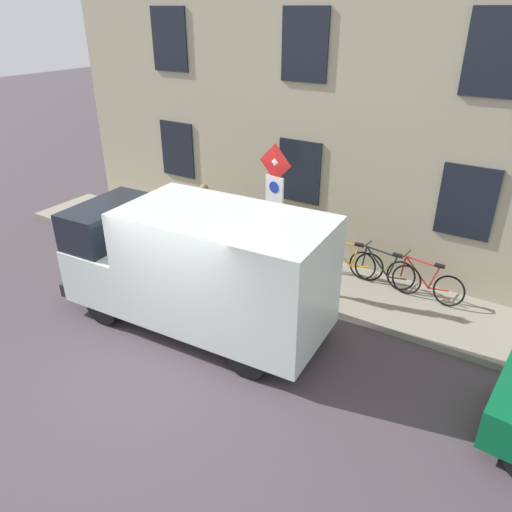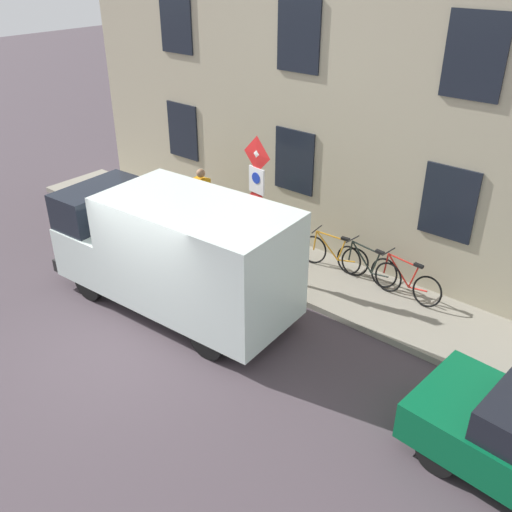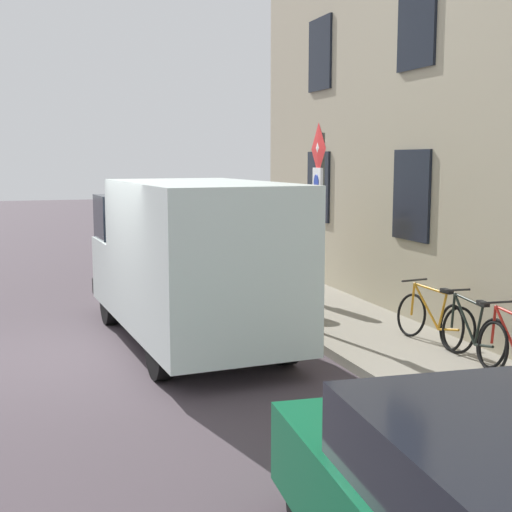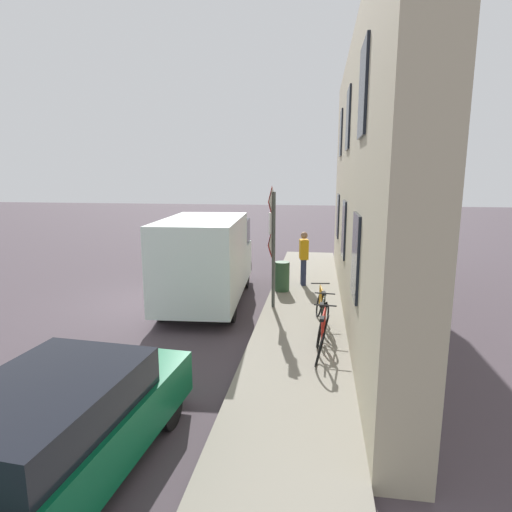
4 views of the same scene
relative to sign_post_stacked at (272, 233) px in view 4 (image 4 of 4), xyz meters
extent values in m
plane|color=#463C42|center=(-3.25, 0.42, -2.14)|extent=(80.00, 80.00, 0.00)
cube|color=gray|center=(0.84, 0.42, -2.07)|extent=(2.09, 15.83, 0.14)
cube|color=tan|center=(2.24, 0.42, 1.34)|extent=(0.70, 13.83, 6.95)
cube|color=black|center=(1.87, -3.38, 0.08)|extent=(0.06, 1.10, 1.50)
cube|color=black|center=(1.87, 0.42, 0.08)|extent=(0.06, 1.10, 1.50)
cube|color=black|center=(1.87, 4.22, 0.08)|extent=(0.06, 1.10, 1.50)
cube|color=black|center=(1.87, -3.38, 2.87)|extent=(0.06, 1.10, 1.50)
cube|color=black|center=(1.87, 0.42, 2.87)|extent=(0.06, 1.10, 1.50)
cube|color=black|center=(1.87, 4.22, 2.87)|extent=(0.06, 1.10, 1.50)
cylinder|color=#474C47|center=(0.05, -0.01, -0.47)|extent=(0.09, 0.09, 3.07)
pyramid|color=silver|center=(-0.03, 0.00, 0.82)|extent=(0.11, 0.50, 0.50)
pyramid|color=red|center=(-0.03, 0.00, 0.82)|extent=(0.10, 0.56, 0.56)
cube|color=white|center=(-0.01, 0.00, 0.27)|extent=(0.10, 0.44, 0.56)
cylinder|color=#1933B2|center=(-0.04, 0.00, 0.33)|extent=(0.04, 0.24, 0.24)
pyramid|color=silver|center=(-0.03, 0.00, -0.28)|extent=(0.11, 0.50, 0.50)
pyramid|color=red|center=(-0.03, 0.00, -0.28)|extent=(0.10, 0.56, 0.56)
cube|color=silver|center=(-1.86, -0.06, -0.73)|extent=(2.25, 3.92, 2.18)
cube|color=silver|center=(-2.03, 2.54, -1.27)|extent=(2.09, 1.53, 1.10)
cube|color=black|center=(-2.04, 2.75, -0.37)|extent=(1.98, 1.10, 0.84)
cube|color=black|center=(-2.08, 3.29, -1.64)|extent=(2.01, 0.29, 0.28)
cylinder|color=black|center=(-2.89, 2.24, -1.76)|extent=(0.27, 0.77, 0.76)
cylinder|color=black|center=(-1.13, 2.36, -1.76)|extent=(0.27, 0.77, 0.76)
cylinder|color=black|center=(-2.67, -1.08, -1.76)|extent=(0.27, 0.77, 0.76)
cylinder|color=black|center=(-0.92, -0.96, -1.76)|extent=(0.27, 0.77, 0.76)
cube|color=#095831|center=(-1.75, -6.78, -1.56)|extent=(2.05, 4.12, 0.64)
cube|color=black|center=(-1.77, -6.98, -1.06)|extent=(1.79, 2.51, 0.60)
cylinder|color=black|center=(-2.43, -5.41, -1.84)|extent=(0.22, 0.61, 0.60)
cylinder|color=black|center=(-0.88, -5.52, -1.84)|extent=(0.22, 0.61, 0.60)
torus|color=black|center=(1.39, -2.43, -1.67)|extent=(0.24, 0.67, 0.65)
torus|color=black|center=(1.29, -3.48, -1.67)|extent=(0.24, 0.67, 0.65)
cylinder|color=red|center=(1.35, -2.77, -1.47)|extent=(0.09, 0.60, 0.60)
cylinder|color=red|center=(1.35, -2.84, -1.19)|extent=(0.10, 0.73, 0.07)
cylinder|color=red|center=(1.32, -3.13, -1.48)|extent=(0.05, 0.19, 0.55)
cylinder|color=red|center=(1.31, -3.27, -1.71)|extent=(0.08, 0.43, 0.12)
cylinder|color=red|center=(1.38, -2.46, -1.42)|extent=(0.04, 0.09, 0.50)
cube|color=black|center=(1.31, -3.20, -1.17)|extent=(0.10, 0.21, 0.06)
cylinder|color=#262626|center=(1.38, -2.48, -1.13)|extent=(0.46, 0.07, 0.03)
torus|color=black|center=(1.39, -1.54, -1.67)|extent=(0.18, 0.67, 0.66)
torus|color=black|center=(1.29, -2.59, -1.67)|extent=(0.18, 0.67, 0.66)
cylinder|color=black|center=(1.36, -1.88, -1.47)|extent=(0.09, 0.60, 0.60)
cylinder|color=black|center=(1.35, -1.95, -1.19)|extent=(0.11, 0.73, 0.07)
cylinder|color=black|center=(1.32, -2.24, -1.48)|extent=(0.05, 0.19, 0.55)
cylinder|color=black|center=(1.31, -2.38, -1.71)|extent=(0.08, 0.43, 0.12)
cylinder|color=black|center=(1.39, -1.57, -1.42)|extent=(0.04, 0.09, 0.50)
cube|color=black|center=(1.31, -2.31, -1.17)|extent=(0.10, 0.21, 0.06)
cylinder|color=#262626|center=(1.38, -1.59, -1.13)|extent=(0.46, 0.07, 0.03)
torus|color=black|center=(1.28, -0.65, -1.67)|extent=(0.23, 0.67, 0.66)
torus|color=black|center=(1.40, -1.70, -1.67)|extent=(0.23, 0.67, 0.66)
cylinder|color=orange|center=(1.32, -0.99, -1.47)|extent=(0.10, 0.60, 0.60)
cylinder|color=orange|center=(1.32, -1.06, -1.19)|extent=(0.12, 0.73, 0.07)
cylinder|color=orange|center=(1.36, -1.35, -1.48)|extent=(0.06, 0.19, 0.55)
cylinder|color=orange|center=(1.37, -1.48, -1.71)|extent=(0.09, 0.43, 0.12)
cylinder|color=orange|center=(1.28, -0.68, -1.42)|extent=(0.05, 0.09, 0.50)
cube|color=black|center=(1.37, -1.42, -1.17)|extent=(0.10, 0.21, 0.06)
cylinder|color=#262626|center=(1.28, -0.70, -1.13)|extent=(0.46, 0.08, 0.03)
cylinder|color=#262B47|center=(0.77, 2.37, -1.58)|extent=(0.16, 0.16, 0.85)
cylinder|color=#262B47|center=(0.74, 2.54, -1.58)|extent=(0.16, 0.16, 0.85)
cube|color=orange|center=(0.76, 2.46, -0.84)|extent=(0.32, 0.44, 0.62)
sphere|color=#936B4C|center=(0.76, 2.46, -0.39)|extent=(0.22, 0.22, 0.22)
cylinder|color=#2D5133|center=(0.15, 1.63, -1.55)|extent=(0.44, 0.44, 0.90)
camera|label=1|loc=(-8.19, -4.77, 3.59)|focal=34.23mm
camera|label=2|loc=(-8.45, -7.07, 4.59)|focal=39.61mm
camera|label=3|loc=(-4.33, -9.80, 0.69)|focal=49.36mm
camera|label=4|loc=(1.20, -10.92, 1.51)|focal=29.76mm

